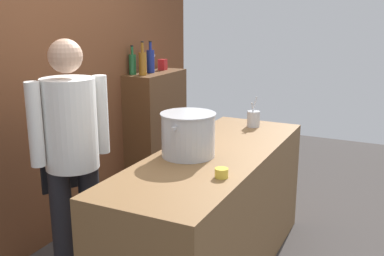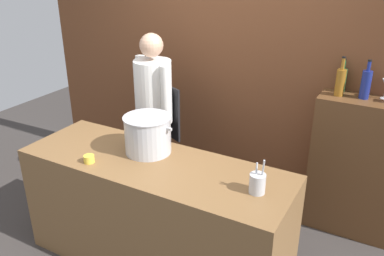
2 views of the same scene
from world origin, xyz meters
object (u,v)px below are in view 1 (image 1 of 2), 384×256
Objects in this scene: chef at (72,149)px; spice_tin_red at (163,65)px; butter_jar at (222,173)px; wine_bottle_cobalt at (151,61)px; wine_glass_wide at (152,59)px; utensil_crock at (253,119)px; wine_bottle_green at (133,64)px; wine_bottle_amber at (143,63)px; stockpot_large at (188,135)px.

spice_tin_red is (1.96, 0.44, 0.32)m from chef.
chef is 21.18× the size of butter_jar.
wine_glass_wide is at bearing 25.49° from wine_bottle_cobalt.
wine_glass_wide reaches higher than utensil_crock.
wine_bottle_cobalt is at bearing -23.37° from wine_bottle_green.
wine_bottle_cobalt reaches higher than spice_tin_red.
butter_jar is at bearing -169.92° from utensil_crock.
utensil_crock is 0.76× the size of wine_bottle_amber.
wine_bottle_cobalt is (1.72, 0.44, 0.38)m from chef.
stockpot_large is at bearing -137.37° from wine_bottle_amber.
wine_bottle_cobalt reaches higher than wine_glass_wide.
wine_glass_wide is (0.56, 1.29, 0.38)m from utensil_crock.
butter_jar is at bearing -139.50° from wine_glass_wide.
butter_jar is at bearing -142.30° from spice_tin_red.
stockpot_large is at bearing 51.59° from butter_jar.
wine_bottle_green is at bearing 94.35° from wine_bottle_amber.
wine_bottle_amber is 0.11m from wine_bottle_green.
utensil_crock is 1.37m from wine_bottle_green.
wine_bottle_cobalt is 1.12× the size of wine_bottle_green.
wine_glass_wide reaches higher than butter_jar.
wine_bottle_amber is (1.43, 1.41, 0.42)m from butter_jar.
butter_jar is 2.12m from wine_bottle_green.
wine_bottle_green is 0.34m from wine_glass_wide.
wine_glass_wide is at bearing 145.36° from spice_tin_red.
chef is 2.04m from spice_tin_red.
wine_bottle_cobalt reaches higher than wine_bottle_green.
wine_bottle_cobalt is 1.93× the size of wine_glass_wide.
chef is 1.52m from utensil_crock.
butter_jar is (-1.20, -0.21, -0.04)m from utensil_crock.
utensil_crock is at bearing 174.50° from chef.
wine_bottle_cobalt is at bearing -179.66° from spice_tin_red.
chef is 5.91× the size of wine_bottle_green.
wine_glass_wide reaches higher than spice_tin_red.
wine_bottle_amber reaches higher than wine_glass_wide.
wine_bottle_amber is at bearing 42.63° from stockpot_large.
utensil_crock is 3.13× the size of butter_jar.
wine_glass_wide is at bearing 15.89° from wine_bottle_amber.
wine_glass_wide is (1.49, 1.16, 0.30)m from stockpot_large.
wine_bottle_green is (1.52, 0.53, 0.37)m from chef.
wine_bottle_green is (0.22, 1.31, 0.36)m from utensil_crock.
chef reaches higher than stockpot_large.
stockpot_large is at bearing -134.32° from wine_bottle_green.
chef is at bearing 120.51° from stockpot_large.
chef is 14.86× the size of spice_tin_red.
wine_bottle_green reaches higher than wine_glass_wide.
wine_glass_wide is at bearing -139.34° from chef.
chef is at bearing 95.92° from butter_jar.
wine_bottle_cobalt is (1.62, 1.44, 0.42)m from butter_jar.
wine_bottle_amber is (0.23, 1.20, 0.38)m from utensil_crock.
chef is at bearing -164.73° from wine_glass_wide.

